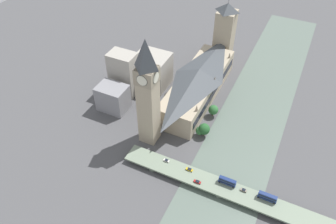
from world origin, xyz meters
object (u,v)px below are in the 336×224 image
car_northbound_tail (166,160)px  car_southbound_lead (197,182)px  road_bridge (222,188)px  double_decker_bus_mid (227,181)px  car_northbound_lead (244,190)px  victoria_tower (225,33)px  clock_tower (148,92)px  double_decker_bus_lead (267,197)px  car_northbound_mid (189,169)px  parliament_hall (198,83)px

car_northbound_tail → car_southbound_lead: size_ratio=0.86×
road_bridge → double_decker_bus_mid: (-1.94, -3.45, 3.49)m
car_northbound_lead → car_northbound_tail: car_northbound_tail is taller
victoria_tower → car_northbound_tail: bearing=93.5°
car_northbound_tail → car_southbound_lead: bearing=164.6°
car_northbound_tail → victoria_tower: bearing=-86.5°
clock_tower → road_bridge: size_ratio=0.61×
car_southbound_lead → car_northbound_tail: bearing=-15.4°
victoria_tower → road_bridge: size_ratio=0.45×
clock_tower → car_southbound_lead: (-45.70, 23.93, -37.49)m
victoria_tower → double_decker_bus_lead: size_ratio=5.37×
clock_tower → car_northbound_tail: size_ratio=20.33×
car_northbound_mid → car_southbound_lead: car_southbound_lead is taller
double_decker_bus_mid → car_southbound_lead: bearing=22.6°
clock_tower → double_decker_bus_mid: bearing=164.8°
parliament_hall → car_northbound_tail: (-8.36, 75.61, -8.25)m
road_bridge → double_decker_bus_lead: (-26.47, -3.13, 3.47)m
clock_tower → car_northbound_mid: size_ratio=17.42×
double_decker_bus_lead → car_southbound_lead: bearing=9.1°
parliament_hall → car_northbound_mid: size_ratio=21.13×
double_decker_bus_lead → car_northbound_mid: (49.30, 0.12, -1.92)m
double_decker_bus_mid → car_northbound_mid: double_decker_bus_mid is taller
clock_tower → car_southbound_lead: size_ratio=17.53×
clock_tower → car_northbound_lead: size_ratio=20.41×
parliament_hall → clock_tower: (12.92, 58.38, 29.28)m
victoria_tower → road_bridge: 149.23m
car_northbound_lead → car_northbound_tail: (51.66, -0.25, -0.00)m
clock_tower → parliament_hall: bearing=-102.5°
double_decker_bus_mid → car_northbound_mid: bearing=1.0°
car_northbound_mid → car_northbound_lead: bearing=179.9°
parliament_hall → car_northbound_mid: (-24.72, 75.82, -8.24)m
clock_tower → car_northbound_lead: 83.87m
car_northbound_lead → car_northbound_mid: same height
parliament_hall → car_northbound_mid: 80.17m
clock_tower → car_northbound_lead: bearing=166.5°
clock_tower → car_northbound_mid: clock_tower is taller
clock_tower → car_northbound_tail: (-21.29, 17.22, -37.53)m
car_northbound_lead → car_northbound_tail: bearing=-0.3°
car_northbound_lead → car_southbound_lead: bearing=13.3°
parliament_hall → road_bridge: parliament_hall is taller
car_southbound_lead → car_northbound_mid: bearing=-38.9°
victoria_tower → car_northbound_lead: 150.74m
parliament_hall → car_northbound_lead: (-60.02, 75.86, -8.25)m
road_bridge → car_northbound_tail: 39.35m
victoria_tower → double_decker_bus_lead: bearing=118.5°
double_decker_bus_mid → car_northbound_mid: (24.77, 0.44, -1.94)m
car_northbound_lead → car_northbound_tail: 51.66m
parliament_hall → victoria_tower: victoria_tower is taller
road_bridge → parliament_hall: bearing=-58.9°
double_decker_bus_mid → car_northbound_lead: bearing=177.3°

